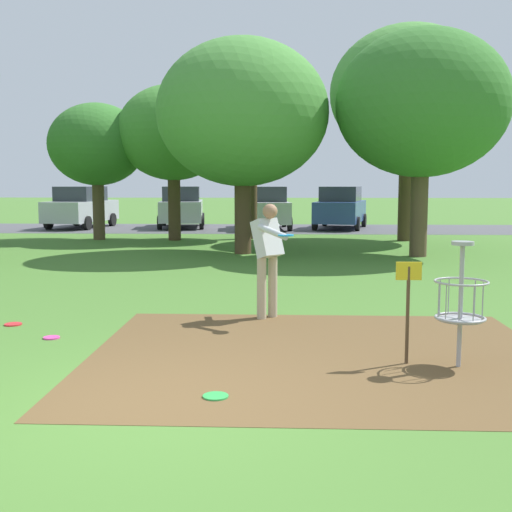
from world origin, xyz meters
The scene contains 18 objects.
ground_plane centered at (0.00, 0.00, 0.00)m, with size 160.00×160.00×0.00m, color #47752D.
dirt_tee_pad centered at (1.65, 1.93, 0.00)m, with size 5.41×4.57×0.01m, color brown.
disc_golf_basket centered at (3.08, 1.53, 0.75)m, with size 0.98×0.58×1.39m.
player_foreground_watching centered at (0.98, 4.01, 0.99)m, with size 0.65×1.09×1.71m.
frisbee_near_basket centered at (-2.64, 3.37, 0.01)m, with size 0.24×0.24×0.02m, color red.
frisbee_by_tee centered at (-1.81, 2.61, 0.01)m, with size 0.21×0.21×0.02m, color #E53D99.
frisbee_mid_grass centered at (0.57, 0.39, 0.01)m, with size 0.25×0.25×0.02m, color green.
tree_near_left centered at (0.05, 17.69, 4.36)m, with size 3.33×3.33×5.82m.
tree_near_right centered at (0.05, 12.78, 3.94)m, with size 4.81×4.81×6.00m.
tree_mid_left centered at (-5.34, 17.09, 3.32)m, with size 3.37×3.37×4.78m.
tree_mid_center centered at (-2.62, 16.97, 3.71)m, with size 3.86×3.86×5.37m.
tree_mid_right centered at (4.90, 12.29, 4.11)m, with size 4.63×4.63×6.09m.
tree_far_right centered at (5.43, 17.14, 5.04)m, with size 5.32×5.32×7.32m.
parking_lot_strip centered at (0.00, 22.71, 0.00)m, with size 36.00×6.00×0.01m, color #4C4C51.
parked_car_leftmost centered at (-7.84, 23.00, 0.92)m, with size 2.43×4.42×1.84m.
parked_car_center_left centered at (-3.37, 23.38, 0.92)m, with size 2.32×4.37×1.84m.
parked_car_center_right centered at (0.45, 22.60, 0.92)m, with size 2.27×4.35×1.84m.
parked_car_rightmost centered at (3.71, 23.02, 0.92)m, with size 2.70×4.50×1.84m.
Camera 1 is at (1.21, -5.48, 2.02)m, focal length 45.24 mm.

